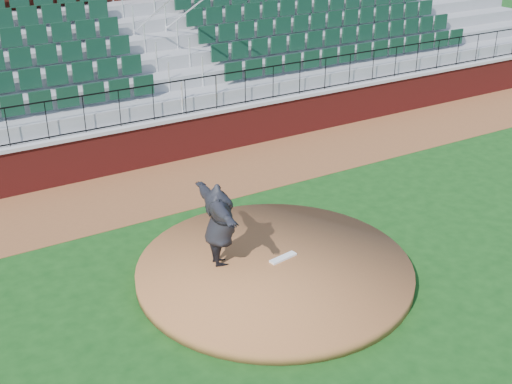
# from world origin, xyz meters

# --- Properties ---
(ground) EXTENTS (90.00, 90.00, 0.00)m
(ground) POSITION_xyz_m (0.00, 0.00, 0.00)
(ground) COLOR #123F12
(ground) RESTS_ON ground
(warning_track) EXTENTS (34.00, 3.20, 0.01)m
(warning_track) POSITION_xyz_m (0.00, 5.40, 0.01)
(warning_track) COLOR brown
(warning_track) RESTS_ON ground
(field_wall) EXTENTS (34.00, 0.35, 1.20)m
(field_wall) POSITION_xyz_m (0.00, 7.00, 0.60)
(field_wall) COLOR maroon
(field_wall) RESTS_ON ground
(wall_cap) EXTENTS (34.00, 0.45, 0.10)m
(wall_cap) POSITION_xyz_m (0.00, 7.00, 1.25)
(wall_cap) COLOR #B7B7B7
(wall_cap) RESTS_ON field_wall
(wall_railing) EXTENTS (34.00, 0.05, 1.00)m
(wall_railing) POSITION_xyz_m (0.00, 7.00, 1.80)
(wall_railing) COLOR black
(wall_railing) RESTS_ON wall_cap
(seating_stands) EXTENTS (34.00, 5.10, 4.60)m
(seating_stands) POSITION_xyz_m (0.00, 9.72, 2.30)
(seating_stands) COLOR gray
(seating_stands) RESTS_ON ground
(concourse_wall) EXTENTS (34.00, 0.50, 5.50)m
(concourse_wall) POSITION_xyz_m (0.00, 12.52, 2.75)
(concourse_wall) COLOR maroon
(concourse_wall) RESTS_ON ground
(pitchers_mound) EXTENTS (5.64, 5.64, 0.25)m
(pitchers_mound) POSITION_xyz_m (-0.33, 0.22, 0.12)
(pitchers_mound) COLOR brown
(pitchers_mound) RESTS_ON ground
(pitching_rubber) EXTENTS (0.66, 0.26, 0.04)m
(pitching_rubber) POSITION_xyz_m (-0.04, 0.33, 0.27)
(pitching_rubber) COLOR white
(pitching_rubber) RESTS_ON pitchers_mound
(pitcher) EXTENTS (0.94, 2.28, 1.80)m
(pitcher) POSITION_xyz_m (-1.24, 0.84, 1.15)
(pitcher) COLOR black
(pitcher) RESTS_ON pitchers_mound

